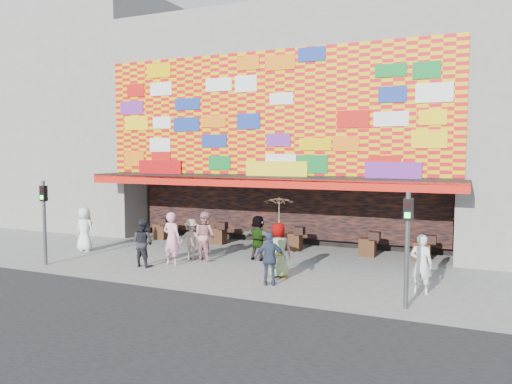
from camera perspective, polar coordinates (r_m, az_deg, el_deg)
ground at (r=16.89m, az=-4.21°, el=-9.13°), size 90.00×90.00×0.00m
road_strip at (r=11.81m, az=-19.83°, el=-15.42°), size 30.00×8.00×0.02m
shop_building at (r=23.97m, az=5.05°, el=7.49°), size 15.20×9.40×10.00m
neighbor_left at (r=30.66m, az=-18.96°, el=8.05°), size 11.00×8.00×12.00m
signal_left at (r=19.17m, az=-23.05°, el=-2.20°), size 0.22×0.20×3.00m
signal_right at (r=13.23m, az=16.90°, el=-4.92°), size 0.22×0.20×3.00m
ped_a at (r=21.40m, az=-18.99°, el=-4.05°), size 0.88×0.58×1.77m
ped_b at (r=17.98m, az=-9.61°, el=-5.27°), size 0.71×0.49×1.89m
ped_c at (r=18.00m, az=-12.81°, el=-5.68°), size 0.85×0.69×1.67m
ped_d at (r=18.80m, az=-7.36°, el=-5.39°), size 1.09×0.78×1.52m
ped_e at (r=15.10m, az=1.61°, el=-7.64°), size 1.02×0.75×1.61m
ped_f at (r=18.57m, az=0.24°, el=-5.25°), size 1.60×0.72×1.67m
ped_g at (r=16.02m, az=2.57°, el=-6.65°), size 1.03×0.95×1.76m
ped_h at (r=14.95m, az=18.37°, el=-7.82°), size 0.67×0.49×1.69m
ped_i at (r=18.68m, az=-5.85°, el=-4.99°), size 1.04×0.91×1.81m
parasol at (r=15.82m, az=2.59°, el=-2.18°), size 1.25×1.26×1.83m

